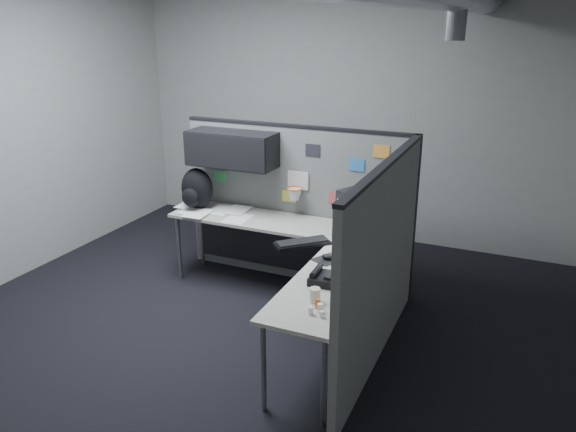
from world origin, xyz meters
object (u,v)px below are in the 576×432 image
at_px(keyboard, 302,243).
at_px(desk, 294,246).
at_px(monitor, 366,214).
at_px(backpack, 197,189).
at_px(phone, 324,278).

bearing_deg(keyboard, desk, 130.90).
height_order(monitor, backpack, monitor).
distance_m(desk, phone, 1.03).
relative_size(monitor, phone, 2.27).
relative_size(desk, monitor, 4.40).
distance_m(monitor, backpack, 1.85).
relative_size(phone, backpack, 0.54).
bearing_deg(monitor, phone, -110.44).
distance_m(desk, monitor, 0.74).
relative_size(keyboard, backpack, 1.09).
height_order(desk, phone, phone).
distance_m(desk, backpack, 1.30).
distance_m(phone, backpack, 2.14).
xyz_separation_m(desk, phone, (0.60, -0.82, 0.16)).
bearing_deg(phone, monitor, 96.12).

